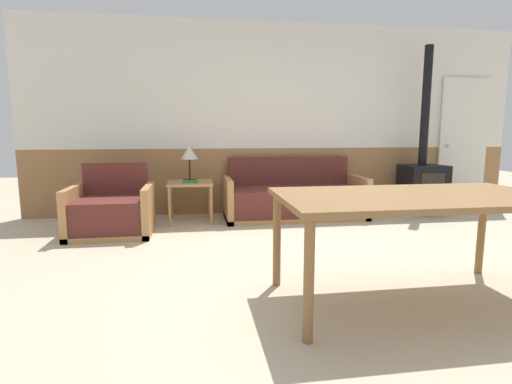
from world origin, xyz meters
TOP-DOWN VIEW (x-y plane):
  - ground_plane at (0.00, 0.00)m, footprint 16.00×16.00m
  - wall_back at (0.00, 2.63)m, footprint 7.20×0.06m
  - couch at (0.09, 2.16)m, footprint 1.91×0.81m
  - armchair at (-2.22, 1.61)m, footprint 0.92×0.81m
  - side_table at (-1.32, 2.13)m, footprint 0.58×0.58m
  - table_lamp at (-1.32, 2.23)m, footprint 0.22×0.22m
  - book_stack at (-1.32, 2.03)m, footprint 0.20×0.12m
  - dining_table at (0.22, -0.66)m, footprint 1.85×0.98m
  - wood_stove at (1.99, 2.15)m, footprint 0.58×0.49m
  - entry_door at (2.89, 2.57)m, footprint 0.80×0.09m

SIDE VIEW (x-z plane):
  - ground_plane at x=0.00m, z-range 0.00..0.00m
  - armchair at x=-2.22m, z-range -0.15..0.65m
  - couch at x=0.09m, z-range -0.15..0.66m
  - side_table at x=-1.32m, z-range 0.19..0.71m
  - wood_stove at x=1.99m, z-range -0.65..1.72m
  - book_stack at x=-1.32m, z-range 0.53..0.55m
  - dining_table at x=0.22m, z-range 0.31..1.07m
  - table_lamp at x=-1.32m, z-range 0.65..1.12m
  - entry_door at x=2.89m, z-range 0.00..1.99m
  - wall_back at x=0.00m, z-range 0.00..2.70m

